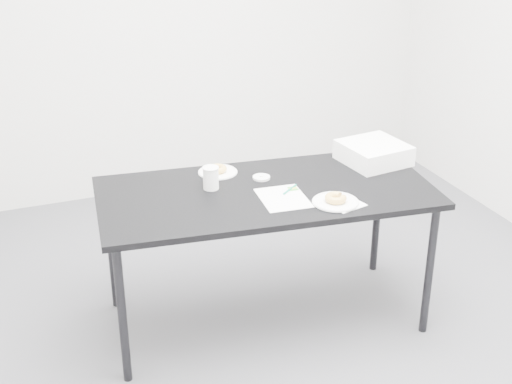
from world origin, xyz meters
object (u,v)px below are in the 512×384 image
object	(u,v)px
donut_far	(218,169)
table	(266,200)
plate_far	(218,172)
scorecard	(283,198)
bakery_box	(374,153)
pen	(290,189)
plate_near	(336,202)
donut_near	(336,198)
coffee_cup	(211,178)

from	to	relation	value
donut_far	table	bearing A→B (deg)	-62.45
table	plate_far	world-z (taller)	plate_far
scorecard	donut_far	size ratio (longest dim) A/B	2.90
plate_far	bakery_box	distance (m)	0.88
pen	plate_far	size ratio (longest dim) A/B	0.63
table	plate_near	world-z (taller)	plate_near
donut_near	plate_near	bearing A→B (deg)	0.00
pen	plate_far	bearing A→B (deg)	89.02
donut_far	bakery_box	distance (m)	0.88
coffee_cup	bakery_box	xyz separation A→B (m)	(0.96, 0.02, -0.01)
donut_far	pen	bearing A→B (deg)	-52.82
table	pen	xyz separation A→B (m)	(0.11, -0.05, 0.07)
table	pen	size ratio (longest dim) A/B	13.37
bakery_box	scorecard	bearing A→B (deg)	-165.82
plate_far	scorecard	bearing A→B (deg)	-64.87
scorecard	plate_far	size ratio (longest dim) A/B	1.36
pen	plate_near	world-z (taller)	pen
pen	bakery_box	bearing A→B (deg)	-20.75
plate_near	plate_far	world-z (taller)	plate_near
pen	donut_far	xyz separation A→B (m)	(-0.27, 0.35, 0.02)
pen	plate_far	xyz separation A→B (m)	(-0.27, 0.35, -0.00)
pen	bakery_box	distance (m)	0.62
plate_near	donut_far	distance (m)	0.71
pen	donut_far	distance (m)	0.45
table	coffee_cup	world-z (taller)	coffee_cup
donut_far	coffee_cup	world-z (taller)	coffee_cup
table	plate_far	distance (m)	0.35
plate_near	coffee_cup	xyz separation A→B (m)	(-0.52, 0.39, 0.05)
donut_near	coffee_cup	world-z (taller)	coffee_cup
plate_near	donut_far	xyz separation A→B (m)	(-0.42, 0.57, 0.02)
plate_far	coffee_cup	bearing A→B (deg)	-117.70
scorecard	coffee_cup	xyz separation A→B (m)	(-0.30, 0.24, 0.06)
plate_near	donut_near	size ratio (longest dim) A/B	2.13
donut_far	bakery_box	xyz separation A→B (m)	(0.86, -0.17, 0.03)
donut_far	scorecard	bearing A→B (deg)	-64.87
donut_near	donut_far	distance (m)	0.71
donut_far	coffee_cup	distance (m)	0.21
plate_near	donut_near	bearing A→B (deg)	0.00
plate_near	coffee_cup	distance (m)	0.65
coffee_cup	bakery_box	bearing A→B (deg)	0.99
scorecard	coffee_cup	distance (m)	0.39
table	donut_far	bearing A→B (deg)	124.06
pen	donut_far	bearing A→B (deg)	89.02
donut_near	donut_far	bearing A→B (deg)	126.11
donut_near	scorecard	bearing A→B (deg)	146.23
pen	plate_far	world-z (taller)	pen
scorecard	donut_far	distance (m)	0.47
donut_near	donut_far	world-z (taller)	donut_near
donut_far	plate_near	bearing A→B (deg)	-53.89
table	coffee_cup	bearing A→B (deg)	161.91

